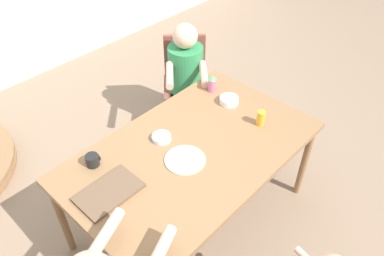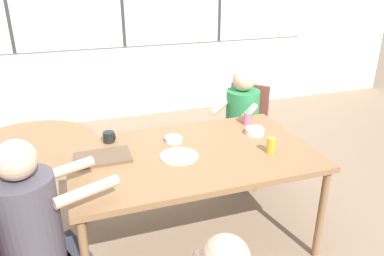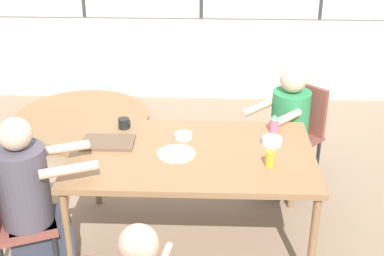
% 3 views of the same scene
% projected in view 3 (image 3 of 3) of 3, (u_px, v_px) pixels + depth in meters
% --- Properties ---
extents(ground_plane, '(16.00, 16.00, 0.00)m').
position_uv_depth(ground_plane, '(192.00, 239.00, 3.92)').
color(ground_plane, '#8C725B').
extents(dining_table, '(1.64, 1.00, 0.73)m').
position_uv_depth(dining_table, '(192.00, 159.00, 3.62)').
color(dining_table, olive).
rests_on(dining_table, ground_plane).
extents(chair_for_woman_green_shirt, '(0.52, 0.52, 0.86)m').
position_uv_depth(chair_for_woman_green_shirt, '(5.00, 215.00, 3.31)').
color(chair_for_woman_green_shirt, brown).
rests_on(chair_for_woman_green_shirt, ground_plane).
extents(chair_for_man_blue_shirt, '(0.57, 0.57, 0.86)m').
position_uv_depth(chair_for_man_blue_shirt, '(298.00, 126.00, 4.46)').
color(chair_for_man_blue_shirt, brown).
rests_on(chair_for_man_blue_shirt, ground_plane).
extents(person_woman_green_shirt, '(0.65, 0.51, 1.15)m').
position_uv_depth(person_woman_green_shirt, '(33.00, 209.00, 3.36)').
color(person_woman_green_shirt, '#333847').
rests_on(person_woman_green_shirt, ground_plane).
extents(person_man_blue_shirt, '(0.61, 0.61, 1.07)m').
position_uv_depth(person_man_blue_shirt, '(286.00, 136.00, 4.37)').
color(person_man_blue_shirt, '#333847').
rests_on(person_man_blue_shirt, ground_plane).
extents(food_tray_dark, '(0.36, 0.23, 0.02)m').
position_uv_depth(food_tray_dark, '(108.00, 142.00, 3.70)').
color(food_tray_dark, brown).
rests_on(food_tray_dark, dining_table).
extents(coffee_mug, '(0.09, 0.08, 0.08)m').
position_uv_depth(coffee_mug, '(124.00, 123.00, 3.92)').
color(coffee_mug, black).
rests_on(coffee_mug, dining_table).
extents(sippy_cup, '(0.06, 0.06, 0.14)m').
position_uv_depth(sippy_cup, '(274.00, 123.00, 3.85)').
color(sippy_cup, '#CC668C').
rests_on(sippy_cup, dining_table).
extents(juice_glass, '(0.06, 0.06, 0.11)m').
position_uv_depth(juice_glass, '(270.00, 159.00, 3.40)').
color(juice_glass, gold).
rests_on(juice_glass, dining_table).
extents(bowl_white_shallow, '(0.13, 0.13, 0.03)m').
position_uv_depth(bowl_white_shallow, '(183.00, 136.00, 3.78)').
color(bowl_white_shallow, silver).
rests_on(bowl_white_shallow, dining_table).
extents(bowl_cereal, '(0.14, 0.14, 0.05)m').
position_uv_depth(bowl_cereal, '(272.00, 141.00, 3.69)').
color(bowl_cereal, white).
rests_on(bowl_cereal, dining_table).
extents(plate_tortillas, '(0.26, 0.26, 0.01)m').
position_uv_depth(plate_tortillas, '(176.00, 154.00, 3.57)').
color(plate_tortillas, beige).
rests_on(plate_tortillas, dining_table).
extents(folded_table_stack, '(1.41, 1.41, 0.12)m').
position_uv_depth(folded_table_stack, '(82.00, 120.00, 5.64)').
color(folded_table_stack, olive).
rests_on(folded_table_stack, ground_plane).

